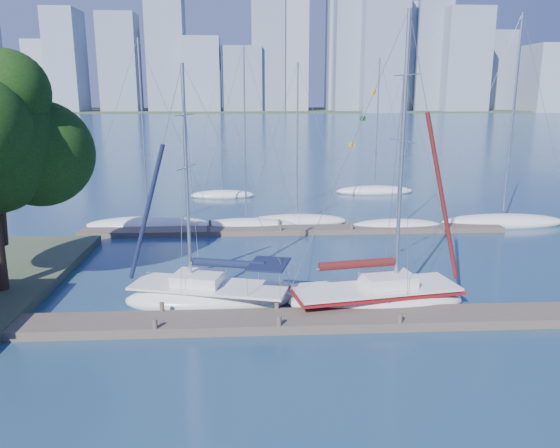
{
  "coord_description": "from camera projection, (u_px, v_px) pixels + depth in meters",
  "views": [
    {
      "loc": [
        -1.14,
        -21.54,
        9.58
      ],
      "look_at": [
        0.32,
        4.0,
        3.49
      ],
      "focal_mm": 35.0,
      "sensor_mm": 36.0,
      "label": 1
    }
  ],
  "objects": [
    {
      "name": "skyline",
      "position": [
        282.0,
        50.0,
        298.35
      ],
      "size": [
        503.44,
        51.31,
        110.48
      ],
      "color": "#808EA5",
      "rests_on": "ground"
    },
    {
      "name": "sailboat_maroon",
      "position": [
        377.0,
        284.0,
        25.12
      ],
      "size": [
        8.51,
        4.05,
        13.63
      ],
      "rotation": [
        0.0,
        0.0,
        0.17
      ],
      "color": "white",
      "rests_on": "ground"
    },
    {
      "name": "far_shore",
      "position": [
        250.0,
        110.0,
        334.0
      ],
      "size": [
        800.0,
        100.0,
        1.5
      ],
      "primitive_type": "cube",
      "color": "#38472D",
      "rests_on": "ground"
    },
    {
      "name": "bg_boat_6",
      "position": [
        223.0,
        195.0,
        52.22
      ],
      "size": [
        6.08,
        1.97,
        12.08
      ],
      "rotation": [
        0.0,
        0.0,
        0.0
      ],
      "color": "white",
      "rests_on": "ground"
    },
    {
      "name": "ground",
      "position": [
        278.0,
        326.0,
        23.2
      ],
      "size": [
        700.0,
        700.0,
        0.0
      ],
      "primitive_type": "plane",
      "color": "navy",
      "rests_on": "ground"
    },
    {
      "name": "bg_boat_4",
      "position": [
        396.0,
        226.0,
        39.85
      ],
      "size": [
        7.13,
        4.38,
        11.3
      ],
      "rotation": [
        0.0,
        0.0,
        -0.36
      ],
      "color": "white",
      "rests_on": "ground"
    },
    {
      "name": "near_dock",
      "position": [
        278.0,
        321.0,
        23.16
      ],
      "size": [
        26.0,
        2.0,
        0.4
      ],
      "primitive_type": "cube",
      "color": "brown",
      "rests_on": "ground"
    },
    {
      "name": "bg_boat_2",
      "position": [
        297.0,
        221.0,
        41.39
      ],
      "size": [
        7.92,
        4.73,
        12.15
      ],
      "rotation": [
        0.0,
        0.0,
        -0.36
      ],
      "color": "white",
      "rests_on": "ground"
    },
    {
      "name": "bg_boat_5",
      "position": [
        502.0,
        221.0,
        40.93
      ],
      "size": [
        9.62,
        3.45,
        15.5
      ],
      "rotation": [
        0.0,
        0.0,
        -0.1
      ],
      "color": "white",
      "rests_on": "ground"
    },
    {
      "name": "bg_boat_1",
      "position": [
        246.0,
        225.0,
        40.07
      ],
      "size": [
        7.48,
        3.32,
        13.21
      ],
      "rotation": [
        0.0,
        0.0,
        -0.17
      ],
      "color": "white",
      "rests_on": "ground"
    },
    {
      "name": "sailboat_navy",
      "position": [
        209.0,
        285.0,
        25.44
      ],
      "size": [
        8.29,
        4.52,
        11.46
      ],
      "rotation": [
        0.0,
        0.0,
        -0.26
      ],
      "color": "white",
      "rests_on": "ground"
    },
    {
      "name": "far_dock",
      "position": [
        294.0,
        230.0,
        38.81
      ],
      "size": [
        30.0,
        1.8,
        0.36
      ],
      "primitive_type": "cube",
      "color": "brown",
      "rests_on": "ground"
    },
    {
      "name": "bg_boat_7",
      "position": [
        374.0,
        190.0,
        54.3
      ],
      "size": [
        7.99,
        3.94,
        13.33
      ],
      "rotation": [
        0.0,
        0.0,
        0.24
      ],
      "color": "white",
      "rests_on": "ground"
    },
    {
      "name": "bg_boat_0",
      "position": [
        148.0,
        224.0,
        40.17
      ],
      "size": [
        9.4,
        4.8,
        13.73
      ],
      "rotation": [
        0.0,
        0.0,
        0.27
      ],
      "color": "white",
      "rests_on": "ground"
    }
  ]
}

